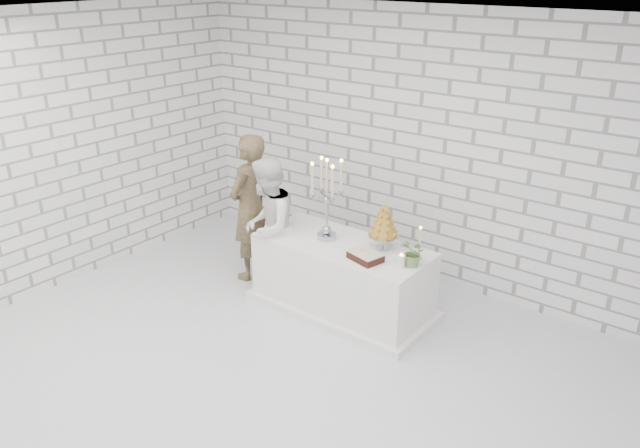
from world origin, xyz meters
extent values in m
cube|color=silver|center=(0.00, 0.00, 0.00)|extent=(6.00, 5.00, 0.01)
cube|color=white|center=(0.00, 0.00, 3.00)|extent=(6.00, 5.00, 0.01)
cube|color=white|center=(0.00, 2.50, 1.50)|extent=(6.00, 0.01, 3.00)
cube|color=white|center=(-3.00, 0.00, 1.50)|extent=(0.01, 5.00, 3.00)
cube|color=white|center=(-0.15, 1.32, 0.38)|extent=(1.80, 0.80, 0.75)
imported|color=#413523|center=(-1.42, 1.31, 0.84)|extent=(0.47, 0.65, 1.68)
imported|color=white|center=(-1.00, 1.13, 0.77)|extent=(0.84, 0.92, 1.54)
cube|color=black|center=(0.24, 1.14, 0.79)|extent=(0.35, 0.29, 0.08)
cylinder|color=white|center=(0.58, 1.22, 0.81)|extent=(0.10, 0.10, 0.12)
cylinder|color=beige|center=(0.63, 1.47, 0.91)|extent=(0.08, 0.08, 0.32)
imported|color=#3A5E2E|center=(0.66, 1.30, 0.89)|extent=(0.30, 0.28, 0.27)
camera|label=1|loc=(3.19, -3.41, 3.40)|focal=35.35mm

